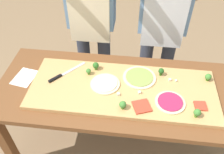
{
  "coord_description": "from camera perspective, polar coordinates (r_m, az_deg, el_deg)",
  "views": [
    {
      "loc": [
        0.09,
        -1.19,
        2.03
      ],
      "look_at": [
        -0.05,
        -0.01,
        0.89
      ],
      "focal_mm": 38.45,
      "sensor_mm": 36.0,
      "label": 1
    }
  ],
  "objects": [
    {
      "name": "broccoli_floret_back_right",
      "position": [
        1.82,
        -3.89,
        2.74
      ],
      "size": [
        0.05,
        0.05,
        0.06
      ],
      "color": "#366618",
      "rests_on": "cutting_board"
    },
    {
      "name": "cook_left",
      "position": [
        2.12,
        -4.96,
        14.56
      ],
      "size": [
        0.54,
        0.39,
        1.67
      ],
      "color": "#333847",
      "rests_on": "ground"
    },
    {
      "name": "broccoli_floret_front_mid",
      "position": [
        1.8,
        11.61,
        1.33
      ],
      "size": [
        0.04,
        0.04,
        0.06
      ],
      "color": "#2C5915",
      "rests_on": "cutting_board"
    },
    {
      "name": "pizza_whole_beet_magenta",
      "position": [
        1.65,
        13.65,
        -5.82
      ],
      "size": [
        0.2,
        0.2,
        0.02
      ],
      "color": "beige",
      "rests_on": "cutting_board"
    },
    {
      "name": "prep_table",
      "position": [
        1.81,
        1.73,
        -4.93
      ],
      "size": [
        1.79,
        0.75,
        0.77
      ],
      "color": "brown",
      "rests_on": "ground"
    },
    {
      "name": "cheese_crumble_d",
      "position": [
        1.8,
        14.97,
        -0.86
      ],
      "size": [
        0.02,
        0.02,
        0.01
      ],
      "primitive_type": "cube",
      "rotation": [
        0.0,
        0.0,
        0.36
      ],
      "color": "white",
      "rests_on": "cutting_board"
    },
    {
      "name": "cheese_crumble_a",
      "position": [
        1.64,
        1.66,
        -4.13
      ],
      "size": [
        0.02,
        0.02,
        0.02
      ],
      "primitive_type": "cube",
      "rotation": [
        0.0,
        0.0,
        0.34
      ],
      "color": "silver",
      "rests_on": "cutting_board"
    },
    {
      "name": "cheese_crumble_c",
      "position": [
        1.79,
        13.6,
        -0.65
      ],
      "size": [
        0.02,
        0.02,
        0.02
      ],
      "primitive_type": "cube",
      "rotation": [
        0.0,
        0.0,
        0.32
      ],
      "color": "silver",
      "rests_on": "cutting_board"
    },
    {
      "name": "broccoli_floret_center_left",
      "position": [
        1.86,
        21.9,
        0.0
      ],
      "size": [
        0.05,
        0.05,
        0.06
      ],
      "color": "#487A23",
      "rests_on": "cutting_board"
    },
    {
      "name": "chefs_knife",
      "position": [
        1.82,
        -11.76,
        0.56
      ],
      "size": [
        0.23,
        0.26,
        0.02
      ],
      "color": "#B7BABF",
      "rests_on": "cutting_board"
    },
    {
      "name": "recipe_note",
      "position": [
        1.93,
        -20.05,
        -0.07
      ],
      "size": [
        0.18,
        0.21,
        0.0
      ],
      "primitive_type": "cube",
      "rotation": [
        0.0,
        0.0,
        -0.18
      ],
      "color": "white",
      "rests_on": "prep_table"
    },
    {
      "name": "pizza_whole_pesto_green",
      "position": [
        1.77,
        6.52,
        -0.06
      ],
      "size": [
        0.24,
        0.24,
        0.02
      ],
      "color": "beige",
      "rests_on": "cutting_board"
    },
    {
      "name": "cheese_crumble_b",
      "position": [
        1.66,
        6.52,
        -3.67
      ],
      "size": [
        0.02,
        0.02,
        0.02
      ],
      "primitive_type": "cube",
      "rotation": [
        0.0,
        0.0,
        0.34
      ],
      "color": "silver",
      "rests_on": "cutting_board"
    },
    {
      "name": "pizza_whole_cheese_artichoke",
      "position": [
        1.72,
        -1.65,
        -1.57
      ],
      "size": [
        0.21,
        0.21,
        0.02
      ],
      "color": "beige",
      "rests_on": "cutting_board"
    },
    {
      "name": "cutting_board",
      "position": [
        1.71,
        2.55,
        -2.87
      ],
      "size": [
        1.31,
        0.51,
        0.03
      ],
      "primitive_type": "cube",
      "color": "tan",
      "rests_on": "prep_table"
    },
    {
      "name": "cook_right",
      "position": [
        2.09,
        12.03,
        13.33
      ],
      "size": [
        0.54,
        0.39,
        1.67
      ],
      "color": "#333847",
      "rests_on": "ground"
    },
    {
      "name": "broccoli_floret_front_right",
      "position": [
        1.78,
        -5.62,
        1.4
      ],
      "size": [
        0.04,
        0.04,
        0.05
      ],
      "color": "#487A23",
      "rests_on": "cutting_board"
    },
    {
      "name": "pizza_slice_far_right",
      "position": [
        1.59,
        7.07,
        -6.96
      ],
      "size": [
        0.14,
        0.14,
        0.01
      ],
      "primitive_type": "cube",
      "rotation": [
        0.0,
        0.0,
        0.37
      ],
      "color": "#BC3D28",
      "rests_on": "cutting_board"
    },
    {
      "name": "pizza_slice_near_right",
      "position": [
        1.68,
        20.29,
        -6.48
      ],
      "size": [
        0.08,
        0.08,
        0.01
      ],
      "primitive_type": "cube",
      "rotation": [
        0.0,
        0.0,
        0.09
      ],
      "color": "#BC3D28",
      "rests_on": "cutting_board"
    },
    {
      "name": "ground_plane",
      "position": [
        2.35,
        1.37,
        -15.74
      ],
      "size": [
        8.0,
        8.0,
        0.0
      ],
      "primitive_type": "plane",
      "color": "#896B4C"
    },
    {
      "name": "broccoli_floret_front_left",
      "position": [
        1.59,
        19.59,
        -8.0
      ],
      "size": [
        0.05,
        0.05,
        0.07
      ],
      "color": "#487A23",
      "rests_on": "cutting_board"
    },
    {
      "name": "broccoli_floret_center_right",
      "position": [
        1.55,
        2.56,
        -6.61
      ],
      "size": [
        0.05,
        0.05,
        0.06
      ],
      "color": "#487A23",
      "rests_on": "cutting_board"
    }
  ]
}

